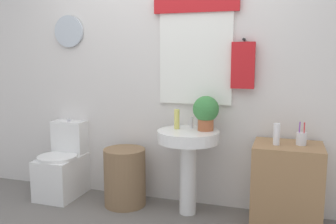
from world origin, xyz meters
The scene contains 10 objects.
back_wall centered at (0.00, 1.15, 1.30)m, with size 4.40×0.18×2.60m.
toilet centered at (-1.06, 0.88, 0.29)m, with size 0.38×0.51×0.76m.
laundry_hamper centered at (-0.37, 0.85, 0.27)m, with size 0.39×0.39×0.54m, color #846647.
pedestal_sink centered at (0.25, 0.85, 0.58)m, with size 0.54×0.54×0.76m.
faucet centered at (0.25, 0.97, 0.81)m, with size 0.03×0.03×0.10m, color silver.
wooden_cabinet centered at (1.08, 0.85, 0.35)m, with size 0.54×0.44×0.69m, color #9E754C.
soap_bottle centered at (0.13, 0.90, 0.84)m, with size 0.05×0.05×0.18m, color #DBD166.
potted_plant centered at (0.39, 0.91, 0.93)m, with size 0.23×0.23×0.30m.
lotion_bottle centered at (0.99, 0.81, 0.78)m, with size 0.05×0.05×0.17m, color white.
toothbrush_cup centered at (1.18, 0.87, 0.75)m, with size 0.08×0.08×0.19m.
Camera 1 is at (1.04, -2.15, 1.39)m, focal length 38.83 mm.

